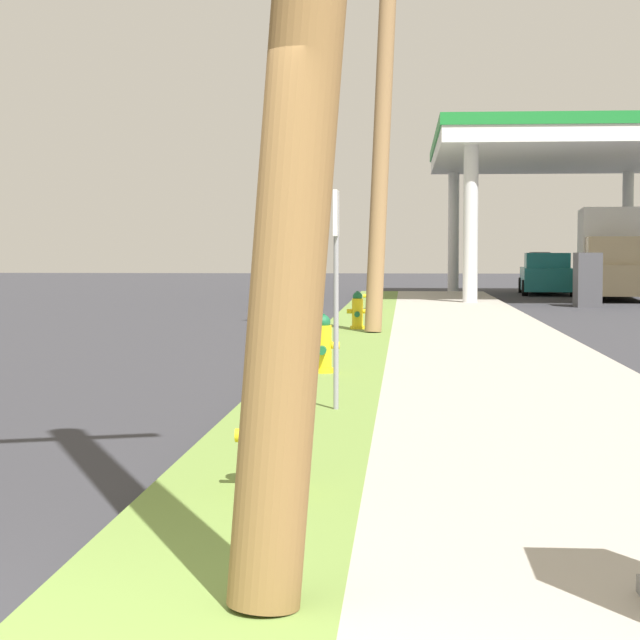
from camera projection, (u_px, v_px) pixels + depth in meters
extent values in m
cylinder|color=yellow|center=(268.00, 484.00, 7.40)|extent=(0.29, 0.29, 0.06)
cylinder|color=yellow|center=(268.00, 443.00, 7.38)|extent=(0.22, 0.22, 0.60)
sphere|color=#196038|center=(268.00, 391.00, 7.36)|extent=(0.19, 0.19, 0.19)
cylinder|color=#196038|center=(268.00, 378.00, 7.36)|extent=(0.06, 0.06, 0.05)
cylinder|color=yellow|center=(243.00, 435.00, 7.39)|extent=(0.10, 0.09, 0.09)
cylinder|color=yellow|center=(292.00, 436.00, 7.37)|extent=(0.10, 0.09, 0.09)
cylinder|color=#196038|center=(264.00, 448.00, 7.21)|extent=(0.11, 0.12, 0.11)
cylinder|color=yellow|center=(323.00, 370.00, 14.46)|extent=(0.29, 0.29, 0.06)
cylinder|color=yellow|center=(323.00, 349.00, 14.44)|extent=(0.22, 0.22, 0.60)
sphere|color=#196038|center=(323.00, 322.00, 14.42)|extent=(0.19, 0.19, 0.19)
cylinder|color=#196038|center=(323.00, 316.00, 14.41)|extent=(0.06, 0.06, 0.05)
cylinder|color=yellow|center=(310.00, 345.00, 14.45)|extent=(0.10, 0.09, 0.09)
cylinder|color=yellow|center=(336.00, 345.00, 14.42)|extent=(0.10, 0.09, 0.09)
cylinder|color=#196038|center=(322.00, 350.00, 14.27)|extent=(0.11, 0.12, 0.11)
cylinder|color=yellow|center=(357.00, 327.00, 22.51)|extent=(0.29, 0.29, 0.06)
cylinder|color=yellow|center=(358.00, 314.00, 22.49)|extent=(0.22, 0.22, 0.60)
sphere|color=#196038|center=(358.00, 296.00, 22.47)|extent=(0.19, 0.19, 0.19)
cylinder|color=#196038|center=(358.00, 292.00, 22.47)|extent=(0.06, 0.06, 0.05)
cylinder|color=yellow|center=(349.00, 311.00, 22.50)|extent=(0.10, 0.09, 0.09)
cylinder|color=yellow|center=(366.00, 311.00, 22.48)|extent=(0.10, 0.09, 0.09)
cylinder|color=#196038|center=(357.00, 314.00, 22.33)|extent=(0.11, 0.12, 0.11)
cylinder|color=yellow|center=(371.00, 308.00, 30.10)|extent=(0.29, 0.29, 0.06)
cylinder|color=yellow|center=(371.00, 298.00, 30.09)|extent=(0.22, 0.22, 0.60)
sphere|color=#196038|center=(371.00, 285.00, 30.07)|extent=(0.19, 0.19, 0.19)
cylinder|color=#196038|center=(371.00, 282.00, 30.06)|extent=(0.06, 0.06, 0.05)
cylinder|color=yellow|center=(365.00, 296.00, 30.09)|extent=(0.10, 0.09, 0.09)
cylinder|color=yellow|center=(377.00, 296.00, 30.07)|extent=(0.10, 0.09, 0.09)
cylinder|color=#196038|center=(371.00, 298.00, 29.92)|extent=(0.11, 0.12, 0.11)
cylinder|color=#937047|center=(384.00, 91.00, 21.57)|extent=(0.80, 1.05, 9.08)
cylinder|color=gray|center=(336.00, 301.00, 11.06)|extent=(0.05, 0.05, 2.10)
cube|color=white|center=(336.00, 213.00, 11.01)|extent=(0.04, 0.36, 0.44)
cylinder|color=silver|center=(471.00, 226.00, 33.93)|extent=(0.44, 0.44, 4.78)
cylinder|color=silver|center=(453.00, 232.00, 46.02)|extent=(0.44, 0.44, 4.78)
cylinder|color=silver|center=(627.00, 232.00, 45.51)|extent=(0.44, 0.44, 4.78)
cube|color=white|center=(561.00, 153.00, 39.56)|extent=(8.69, 13.94, 0.50)
cube|color=#1E8433|center=(562.00, 141.00, 39.53)|extent=(8.79, 14.04, 0.36)
cube|color=#47474C|center=(587.00, 280.00, 33.77)|extent=(0.70, 1.10, 1.60)
cube|color=#47474C|center=(540.00, 272.00, 45.86)|extent=(0.70, 1.10, 1.60)
cube|color=#197075|center=(546.00, 279.00, 43.32)|extent=(2.09, 4.60, 0.85)
cube|color=#197075|center=(547.00, 260.00, 43.05)|extent=(1.72, 2.12, 0.56)
cylinder|color=black|center=(521.00, 285.00, 45.13)|extent=(0.26, 0.61, 0.60)
cylinder|color=black|center=(566.00, 285.00, 44.90)|extent=(0.26, 0.61, 0.60)
cylinder|color=black|center=(525.00, 288.00, 41.77)|extent=(0.26, 0.61, 0.60)
cylinder|color=black|center=(573.00, 288.00, 41.54)|extent=(0.26, 0.61, 0.60)
cube|color=tan|center=(610.00, 278.00, 39.14)|extent=(2.61, 6.56, 1.00)
cube|color=white|center=(609.00, 236.00, 39.81)|extent=(2.34, 4.14, 1.90)
cube|color=tan|center=(616.00, 251.00, 37.07)|extent=(2.03, 2.22, 0.90)
cylinder|color=black|center=(586.00, 291.00, 36.72)|extent=(0.29, 0.78, 0.76)
cylinder|color=black|center=(631.00, 286.00, 41.61)|extent=(0.29, 0.78, 0.76)
cylinder|color=black|center=(578.00, 286.00, 41.93)|extent=(0.29, 0.78, 0.76)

